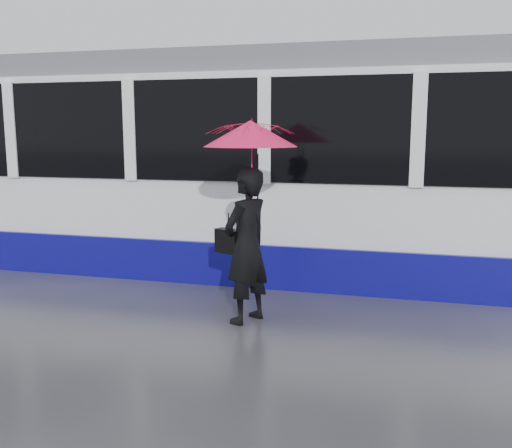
% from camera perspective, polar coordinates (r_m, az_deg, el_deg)
% --- Properties ---
extents(ground, '(90.00, 90.00, 0.00)m').
position_cam_1_polar(ground, '(7.05, -5.18, -8.88)').
color(ground, '#2F2F34').
rests_on(ground, ground).
extents(rails, '(34.00, 1.51, 0.02)m').
position_cam_1_polar(rails, '(9.34, 0.11, -4.22)').
color(rails, '#3F3D38').
rests_on(rails, ground).
extents(tram, '(26.00, 2.56, 3.35)m').
position_cam_1_polar(tram, '(8.82, 18.93, 5.18)').
color(tram, white).
rests_on(tram, ground).
extents(woman, '(0.66, 0.77, 1.79)m').
position_cam_1_polar(woman, '(6.51, -0.97, -2.22)').
color(woman, black).
rests_on(woman, ground).
extents(umbrella, '(1.40, 1.40, 1.21)m').
position_cam_1_polar(umbrella, '(6.37, -0.56, 7.20)').
color(umbrella, '#FF157C').
rests_on(umbrella, ground).
extents(handbag, '(0.35, 0.26, 0.46)m').
position_cam_1_polar(handbag, '(6.59, -2.76, -1.71)').
color(handbag, black).
rests_on(handbag, ground).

